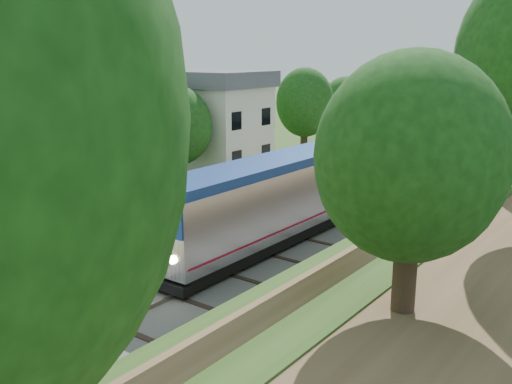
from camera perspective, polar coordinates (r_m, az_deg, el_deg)
The scene contains 6 objects.
platform at distance 29.97m, azimuth -9.37°, elevation -4.24°, with size 6.40×68.00×0.38m, color gray.
yellow_stripe at distance 28.01m, azimuth -5.32°, elevation -4.98°, with size 0.55×68.00×0.01m, color gold.
station_building at distance 45.04m, azimuth -4.51°, elevation 7.02°, with size 8.60×6.60×8.00m.
trees_behind_platform at distance 36.40m, azimuth -10.90°, elevation 5.91°, with size 7.82×53.32×7.21m.
lamppost_far at distance 25.08m, azimuth -16.62°, elevation -3.08°, with size 0.43×0.43×4.40m.
signal_farside at distance 26.22m, azimuth 15.18°, elevation 1.74°, with size 0.36×0.28×6.54m.
Camera 1 is at (15.54, -3.58, 9.38)m, focal length 40.00 mm.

